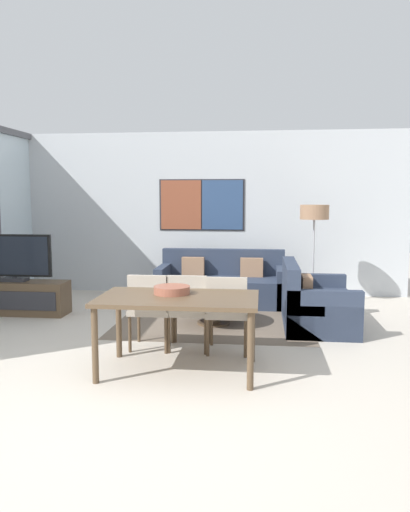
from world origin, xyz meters
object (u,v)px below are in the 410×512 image
Objects in this scene: television at (14,258)px; sofa_side at (312,306)px; dining_chair_right at (228,309)px; dining_chair_centre at (189,307)px; tv_console at (15,297)px; dining_table at (178,305)px; dining_chair_left at (150,306)px; coffee_table at (214,305)px; floor_lamp at (314,217)px; fruit_bowl at (172,289)px; sofa_main at (222,286)px.

sofa_side is (4.20, -0.25, -0.54)m from television.
television is 1.31× the size of dining_chair_right.
sofa_side is at bearing 39.35° from dining_chair_centre.
television reaches higher than tv_console.
dining_table is 0.82m from dining_chair_left.
dining_chair_centre is at bearing -27.52° from tv_console.
coffee_table is 1.13× the size of dining_chair_left.
dining_chair_right is (-1.02, -1.24, 0.22)m from sofa_side.
floor_lamp is (0.13, 1.24, 1.10)m from sofa_side.
floor_lamp is at bearing 65.19° from dining_chair_right.
floor_lamp reaches higher than coffee_table.
fruit_bowl is at bearing -36.80° from television.
tv_console is 3.37m from fruit_bowl.
sofa_side is at bearing 32.67° from dining_chair_left.
sofa_main is 1.84m from sofa_side.
dining_chair_centre is at bearing 2.20° from dining_chair_left.
dining_table is at bearing -124.07° from dining_chair_right.
dining_chair_right is (3.18, -1.49, -0.32)m from television.
dining_table is 1.78× the size of dining_chair_left.
sofa_main is 2.33× the size of dining_chair_right.
television is at bearing 143.20° from fruit_bowl.
floor_lamp reaches higher than dining_table.
fruit_bowl is (0.35, -0.54, 0.29)m from dining_chair_left.
dining_chair_centre is (-0.16, -1.18, 0.23)m from coffee_table.
sofa_side is at bearing -45.71° from sofa_main.
floor_lamp is (4.33, 0.99, 1.14)m from tv_console.
dining_chair_left is at bearing 122.38° from fruit_bowl.
sofa_main is 1.79m from floor_lamp.
sofa_side is 1.62m from dining_chair_right.
dining_chair_left reaches higher than sofa_side.
coffee_table is at bearing 102.30° from dining_chair_right.
fruit_bowl reaches higher than tv_console.
dining_table is at bearing -92.88° from sofa_main.
dining_table is (-1.45, -1.88, 0.39)m from sofa_side.
sofa_side is (4.20, -0.25, 0.04)m from tv_console.
dining_chair_right is at bearing -7.50° from dining_chair_centre.
sofa_main is at bearing 176.72° from floor_lamp.
dining_table is 0.71m from dining_chair_centre.
sofa_side is at bearing 48.79° from fruit_bowl.
dining_chair_right is at bearing -25.11° from television.
floor_lamp reaches higher than sofa_side.
dining_table is at bearing -90.00° from dining_chair_centre.
dining_chair_left is at bearing -177.80° from dining_chair_centre.
floor_lamp is (1.66, 2.99, 0.59)m from fruit_bowl.
sofa_side is at bearing -3.36° from television.
dining_chair_left is (-0.59, -2.52, 0.22)m from sofa_main.
dining_chair_right reaches higher than tv_console.
coffee_table is (2.91, -0.26, 0.02)m from tv_console.
dining_chair_centre reaches higher than coffee_table.
sofa_side is 0.92× the size of dining_table.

